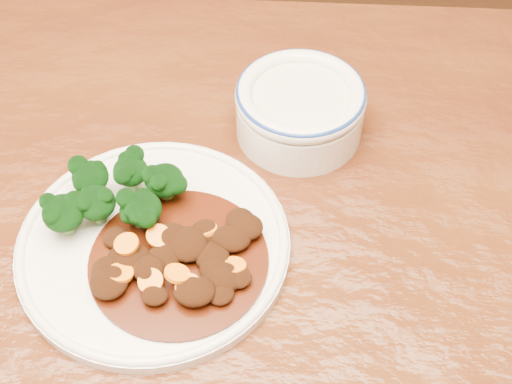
{
  "coord_description": "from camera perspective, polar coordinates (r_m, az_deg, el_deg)",
  "views": [
    {
      "loc": [
        0.11,
        -0.35,
        1.31
      ],
      "look_at": [
        0.09,
        0.1,
        0.77
      ],
      "focal_mm": 50.0,
      "sensor_mm": 36.0,
      "label": 1
    }
  ],
  "objects": [
    {
      "name": "dining_table",
      "position": [
        0.74,
        -7.63,
        -10.76
      ],
      "size": [
        1.51,
        0.92,
        0.75
      ],
      "rotation": [
        0.0,
        0.0,
        -0.01
      ],
      "color": "#522A0E",
      "rests_on": "ground"
    },
    {
      "name": "dinner_plate",
      "position": [
        0.69,
        -8.2,
        -4.11
      ],
      "size": [
        0.26,
        0.26,
        0.02
      ],
      "rotation": [
        0.0,
        0.0,
        0.03
      ],
      "color": "white",
      "rests_on": "dining_table"
    },
    {
      "name": "mince_stew",
      "position": [
        0.66,
        -5.94,
        -5.32
      ],
      "size": [
        0.17,
        0.17,
        0.03
      ],
      "color": "#3F1206",
      "rests_on": "dinner_plate"
    },
    {
      "name": "broccoli_florets",
      "position": [
        0.69,
        -11.17,
        -0.27
      ],
      "size": [
        0.13,
        0.09,
        0.04
      ],
      "color": "#6DA153",
      "rests_on": "dinner_plate"
    },
    {
      "name": "dip_bowl",
      "position": [
        0.77,
        3.53,
        6.75
      ],
      "size": [
        0.14,
        0.14,
        0.06
      ],
      "rotation": [
        0.0,
        0.0,
        0.07
      ],
      "color": "silver",
      "rests_on": "dining_table"
    }
  ]
}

